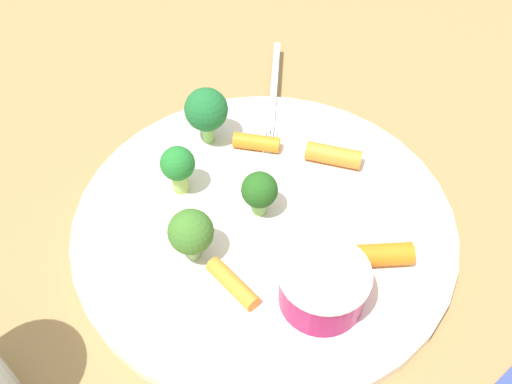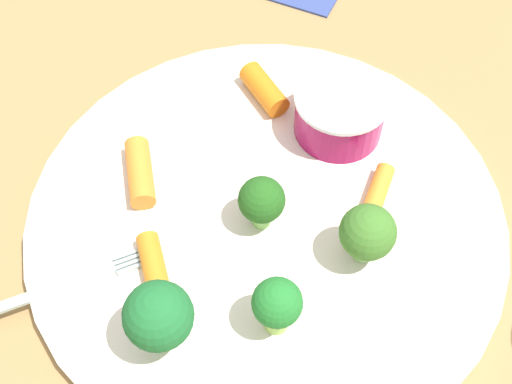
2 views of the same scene
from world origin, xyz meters
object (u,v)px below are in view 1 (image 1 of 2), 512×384
object	(u,v)px
plate	(264,220)
carrot_stick_0	(257,142)
broccoli_floret_2	(178,166)
sauce_cup	(323,286)
carrot_stick_1	(233,284)
broccoli_floret_3	(206,111)
broccoli_floret_0	(255,194)
fork	(273,94)
carrot_stick_2	(333,155)
carrot_stick_3	(384,255)
broccoli_floret_1	(188,229)

from	to	relation	value
plate	carrot_stick_0	distance (m)	0.08
broccoli_floret_2	sauce_cup	bearing A→B (deg)	100.19
broccoli_floret_2	carrot_stick_1	distance (m)	0.11
broccoli_floret_3	carrot_stick_1	world-z (taller)	broccoli_floret_3
sauce_cup	broccoli_floret_3	distance (m)	0.19
broccoli_floret_2	carrot_stick_0	bearing A→B (deg)	-177.65
broccoli_floret_0	carrot_stick_1	world-z (taller)	broccoli_floret_0
broccoli_floret_0	broccoli_floret_2	world-z (taller)	broccoli_floret_2
broccoli_floret_3	fork	distance (m)	0.10
sauce_cup	broccoli_floret_2	size ratio (longest dim) A/B	1.42
carrot_stick_0	carrot_stick_2	distance (m)	0.07
sauce_cup	broccoli_floret_3	xyz separation A→B (m)	(-0.03, -0.19, 0.02)
carrot_stick_2	sauce_cup	bearing A→B (deg)	45.40
plate	carrot_stick_2	size ratio (longest dim) A/B	6.35
sauce_cup	carrot_stick_3	world-z (taller)	sauce_cup
broccoli_floret_1	broccoli_floret_3	size ratio (longest dim) A/B	0.84
sauce_cup	broccoli_floret_3	bearing A→B (deg)	-97.46
sauce_cup	fork	xyz separation A→B (m)	(-0.11, -0.21, -0.02)
broccoli_floret_0	carrot_stick_0	size ratio (longest dim) A/B	0.97
broccoli_floret_3	carrot_stick_2	bearing A→B (deg)	129.76
carrot_stick_0	fork	world-z (taller)	carrot_stick_0
broccoli_floret_1	carrot_stick_0	xyz separation A→B (m)	(-0.11, -0.07, -0.02)
broccoli_floret_2	broccoli_floret_1	bearing A→B (deg)	66.34
carrot_stick_1	fork	world-z (taller)	carrot_stick_1
carrot_stick_0	broccoli_floret_2	bearing A→B (deg)	2.35
sauce_cup	broccoli_floret_1	distance (m)	0.11
broccoli_floret_0	carrot_stick_0	world-z (taller)	broccoli_floret_0
carrot_stick_1	carrot_stick_3	distance (m)	0.12
broccoli_floret_3	carrot_stick_2	world-z (taller)	broccoli_floret_3
carrot_stick_1	fork	distance (m)	0.23
broccoli_floret_0	sauce_cup	bearing A→B (deg)	85.09
carrot_stick_0	carrot_stick_1	xyz separation A→B (m)	(0.10, 0.11, -0.00)
broccoli_floret_3	carrot_stick_2	xyz separation A→B (m)	(-0.07, 0.09, -0.03)
broccoli_floret_0	broccoli_floret_3	size ratio (longest dim) A/B	0.73
carrot_stick_0	fork	bearing A→B (deg)	-138.33
plate	broccoli_floret_2	world-z (taller)	broccoli_floret_2
broccoli_floret_3	carrot_stick_2	size ratio (longest dim) A/B	1.13
plate	broccoli_floret_1	xyz separation A→B (m)	(0.07, -0.00, 0.03)
plate	carrot_stick_1	world-z (taller)	carrot_stick_1
broccoli_floret_2	carrot_stick_2	size ratio (longest dim) A/B	0.92
broccoli_floret_1	carrot_stick_3	bearing A→B (deg)	140.94
carrot_stick_0	broccoli_floret_3	bearing A→B (deg)	-49.93
plate	carrot_stick_2	distance (m)	0.09
carrot_stick_0	sauce_cup	bearing A→B (deg)	70.66
plate	broccoli_floret_2	distance (m)	0.08
sauce_cup	carrot_stick_0	size ratio (longest dim) A/B	1.53
plate	fork	bearing A→B (deg)	-129.75
sauce_cup	broccoli_floret_2	bearing A→B (deg)	-79.81
sauce_cup	fork	world-z (taller)	sauce_cup
broccoli_floret_0	carrot_stick_1	distance (m)	0.08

